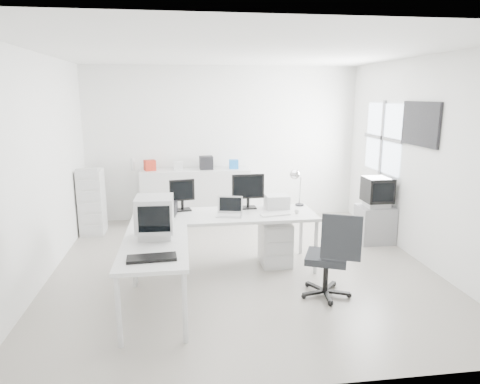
{
  "coord_description": "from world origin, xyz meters",
  "views": [
    {
      "loc": [
        -0.76,
        -5.4,
        2.28
      ],
      "look_at": [
        0.0,
        0.2,
        1.0
      ],
      "focal_mm": 32.0,
      "sensor_mm": 36.0,
      "label": 1
    }
  ],
  "objects": [
    {
      "name": "floor",
      "position": [
        0.0,
        0.0,
        0.0
      ],
      "size": [
        5.0,
        5.0,
        0.01
      ],
      "primitive_type": "cube",
      "color": "beige",
      "rests_on": "ground"
    },
    {
      "name": "ceiling",
      "position": [
        0.0,
        0.0,
        2.8
      ],
      "size": [
        5.0,
        5.0,
        0.01
      ],
      "primitive_type": "cube",
      "color": "white",
      "rests_on": "back_wall"
    },
    {
      "name": "back_wall",
      "position": [
        0.0,
        2.5,
        1.4
      ],
      "size": [
        5.0,
        0.02,
        2.8
      ],
      "primitive_type": "cube",
      "color": "white",
      "rests_on": "floor"
    },
    {
      "name": "left_wall",
      "position": [
        -2.5,
        0.0,
        1.4
      ],
      "size": [
        0.02,
        5.0,
        2.8
      ],
      "primitive_type": "cube",
      "color": "white",
      "rests_on": "floor"
    },
    {
      "name": "right_wall",
      "position": [
        2.5,
        0.0,
        1.4
      ],
      "size": [
        0.02,
        5.0,
        2.8
      ],
      "primitive_type": "cube",
      "color": "white",
      "rests_on": "floor"
    },
    {
      "name": "window",
      "position": [
        2.48,
        1.2,
        1.6
      ],
      "size": [
        0.02,
        1.2,
        1.1
      ],
      "primitive_type": null,
      "color": "white",
      "rests_on": "right_wall"
    },
    {
      "name": "wall_picture",
      "position": [
        2.47,
        0.1,
        1.9
      ],
      "size": [
        0.04,
        0.9,
        0.6
      ],
      "primitive_type": null,
      "color": "black",
      "rests_on": "right_wall"
    },
    {
      "name": "main_desk",
      "position": [
        -0.23,
        0.02,
        0.38
      ],
      "size": [
        2.4,
        0.8,
        0.75
      ],
      "primitive_type": null,
      "color": "silver",
      "rests_on": "floor"
    },
    {
      "name": "side_desk",
      "position": [
        -1.08,
        -1.08,
        0.38
      ],
      "size": [
        0.7,
        1.4,
        0.75
      ],
      "primitive_type": null,
      "color": "silver",
      "rests_on": "floor"
    },
    {
      "name": "drawer_pedestal",
      "position": [
        0.47,
        0.07,
        0.3
      ],
      "size": [
        0.4,
        0.5,
        0.6
      ],
      "primitive_type": "cube",
      "color": "silver",
      "rests_on": "floor"
    },
    {
      "name": "inkjet_printer",
      "position": [
        -1.08,
        0.12,
        0.83
      ],
      "size": [
        0.48,
        0.39,
        0.16
      ],
      "primitive_type": "cube",
      "rotation": [
        0.0,
        0.0,
        -0.11
      ],
      "color": "black",
      "rests_on": "main_desk"
    },
    {
      "name": "lcd_monitor_small",
      "position": [
        -0.78,
        0.27,
        0.96
      ],
      "size": [
        0.37,
        0.26,
        0.42
      ],
      "primitive_type": null,
      "rotation": [
        0.0,
        0.0,
        0.2
      ],
      "color": "black",
      "rests_on": "main_desk"
    },
    {
      "name": "lcd_monitor_large",
      "position": [
        0.12,
        0.27,
        0.98
      ],
      "size": [
        0.45,
        0.2,
        0.46
      ],
      "primitive_type": null,
      "rotation": [
        0.0,
        0.0,
        0.04
      ],
      "color": "black",
      "rests_on": "main_desk"
    },
    {
      "name": "laptop",
      "position": [
        -0.18,
        -0.08,
        0.86
      ],
      "size": [
        0.38,
        0.39,
        0.21
      ],
      "primitive_type": null,
      "rotation": [
        0.0,
        0.0,
        -0.22
      ],
      "color": "#B7B7BA",
      "rests_on": "main_desk"
    },
    {
      "name": "white_keyboard",
      "position": [
        0.42,
        -0.13,
        0.76
      ],
      "size": [
        0.41,
        0.2,
        0.02
      ],
      "primitive_type": "cube",
      "rotation": [
        0.0,
        0.0,
        0.2
      ],
      "color": "silver",
      "rests_on": "main_desk"
    },
    {
      "name": "white_mouse",
      "position": [
        0.72,
        -0.08,
        0.78
      ],
      "size": [
        0.06,
        0.06,
        0.06
      ],
      "primitive_type": "sphere",
      "color": "silver",
      "rests_on": "main_desk"
    },
    {
      "name": "laser_printer",
      "position": [
        0.52,
        0.24,
        0.84
      ],
      "size": [
        0.33,
        0.28,
        0.18
      ],
      "primitive_type": "cube",
      "rotation": [
        0.0,
        0.0,
        0.03
      ],
      "color": "#BDBDBD",
      "rests_on": "main_desk"
    },
    {
      "name": "desk_lamp",
      "position": [
        0.87,
        0.32,
        1.0
      ],
      "size": [
        0.19,
        0.19,
        0.49
      ],
      "primitive_type": null,
      "rotation": [
        0.0,
        0.0,
        -0.16
      ],
      "color": "silver",
      "rests_on": "main_desk"
    },
    {
      "name": "crt_monitor",
      "position": [
        -1.08,
        -0.83,
        0.99
      ],
      "size": [
        0.44,
        0.44,
        0.49
      ],
      "primitive_type": null,
      "rotation": [
        0.0,
        0.0,
        -0.03
      ],
      "color": "#B7B7BA",
      "rests_on": "side_desk"
    },
    {
      "name": "black_keyboard",
      "position": [
        -1.08,
        -1.48,
        0.77
      ],
      "size": [
        0.48,
        0.22,
        0.03
      ],
      "primitive_type": "cube",
      "rotation": [
        0.0,
        0.0,
        0.07
      ],
      "color": "black",
      "rests_on": "side_desk"
    },
    {
      "name": "office_chair",
      "position": [
        0.84,
        -0.96,
        0.51
      ],
      "size": [
        0.78,
        0.78,
        1.03
      ],
      "primitive_type": null,
      "rotation": [
        0.0,
        0.0,
        -0.41
      ],
      "color": "#26272B",
      "rests_on": "floor"
    },
    {
      "name": "tv_cabinet",
      "position": [
        2.22,
        0.72,
        0.29
      ],
      "size": [
        0.54,
        0.44,
        0.59
      ],
      "primitive_type": "cube",
      "color": "gray",
      "rests_on": "floor"
    },
    {
      "name": "crt_tv",
      "position": [
        2.22,
        0.72,
        0.81
      ],
      "size": [
        0.5,
        0.48,
        0.45
      ],
      "primitive_type": null,
      "color": "black",
      "rests_on": "tv_cabinet"
    },
    {
      "name": "sideboard",
      "position": [
        -0.54,
        2.24,
        0.49
      ],
      "size": [
        1.95,
        0.49,
        0.97
      ],
      "primitive_type": "cube",
      "color": "silver",
      "rests_on": "floor"
    },
    {
      "name": "clutter_box_a",
      "position": [
        -1.34,
        2.24,
        1.07
      ],
      "size": [
        0.23,
        0.22,
        0.19
      ],
      "primitive_type": "cube",
      "rotation": [
        0.0,
        0.0,
        0.33
      ],
      "color": "#A62717",
      "rests_on": "sideboard"
    },
    {
      "name": "clutter_box_b",
      "position": [
        -0.84,
        2.24,
        1.05
      ],
      "size": [
        0.15,
        0.13,
        0.15
      ],
      "primitive_type": "cube",
      "rotation": [
        0.0,
        0.0,
        -0.03
      ],
      "color": "silver",
      "rests_on": "sideboard"
    },
    {
      "name": "clutter_box_c",
      "position": [
        -0.34,
        2.24,
        1.09
      ],
      "size": [
        0.24,
        0.22,
        0.24
      ],
      "primitive_type": "cube",
      "rotation": [
        0.0,
        0.0,
        0.04
      ],
      "color": "black",
      "rests_on": "sideboard"
    },
    {
      "name": "clutter_box_d",
      "position": [
        0.16,
        2.24,
        1.06
      ],
      "size": [
        0.17,
        0.15,
        0.16
      ],
      "primitive_type": "cube",
      "rotation": [
        0.0,
        0.0,
        -0.03
      ],
      "color": "blue",
      "rests_on": "sideboard"
    },
    {
      "name": "clutter_bottle",
      "position": [
        -1.64,
        2.28,
        1.08
      ],
      "size": [
        0.07,
        0.07,
        0.22
      ],
      "primitive_type": "cylinder",
      "color": "silver",
      "rests_on": "sideboard"
    },
    {
      "name": "filing_cabinet",
      "position": [
        -2.28,
        1.79,
        0.54
      ],
      "size": [
        0.38,
        0.45,
        1.08
      ],
      "primitive_type": "cube",
      "color": "silver",
      "rests_on": "floor"
    }
  ]
}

